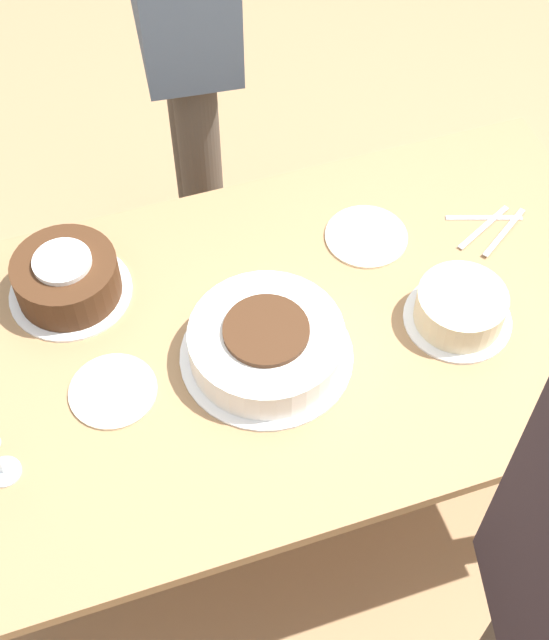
% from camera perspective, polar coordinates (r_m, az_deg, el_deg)
% --- Properties ---
extents(ground_plane, '(12.00, 12.00, 0.00)m').
position_cam_1_polar(ground_plane, '(2.42, 0.00, -10.84)').
color(ground_plane, '#A87F56').
extents(dining_table, '(1.56, 0.86, 0.72)m').
position_cam_1_polar(dining_table, '(1.88, 0.00, -2.80)').
color(dining_table, '#9E754C').
rests_on(dining_table, ground_plane).
extents(cake_center_white, '(0.34, 0.34, 0.09)m').
position_cam_1_polar(cake_center_white, '(1.73, -0.53, -1.53)').
color(cake_center_white, white).
rests_on(cake_center_white, dining_table).
extents(cake_front_chocolate, '(0.26, 0.26, 0.11)m').
position_cam_1_polar(cake_front_chocolate, '(1.87, -13.15, 2.63)').
color(cake_front_chocolate, white).
rests_on(cake_front_chocolate, dining_table).
extents(cake_back_decorated, '(0.22, 0.22, 0.08)m').
position_cam_1_polar(cake_back_decorated, '(1.82, 11.80, 0.75)').
color(cake_back_decorated, white).
rests_on(cake_back_decorated, dining_table).
extents(dessert_plate_left, '(0.18, 0.18, 0.01)m').
position_cam_1_polar(dessert_plate_left, '(1.97, 5.89, 5.35)').
color(dessert_plate_left, beige).
rests_on(dessert_plate_left, dining_table).
extents(dessert_plate_right, '(0.17, 0.17, 0.01)m').
position_cam_1_polar(dessert_plate_right, '(1.75, -10.30, -4.49)').
color(dessert_plate_right, beige).
rests_on(dessert_plate_right, dining_table).
extents(fork_pile, '(0.19, 0.14, 0.01)m').
position_cam_1_polar(fork_pile, '(2.03, 13.66, 5.89)').
color(fork_pile, silver).
rests_on(fork_pile, dining_table).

